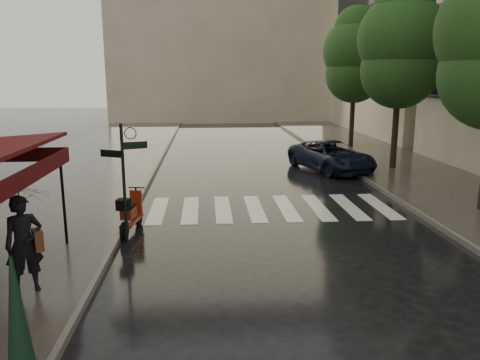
{
  "coord_description": "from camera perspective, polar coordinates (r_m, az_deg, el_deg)",
  "views": [
    {
      "loc": [
        0.87,
        -8.7,
        4.2
      ],
      "look_at": [
        1.82,
        4.02,
        1.4
      ],
      "focal_mm": 35.0,
      "sensor_mm": 36.0,
      "label": 1
    }
  ],
  "objects": [
    {
      "name": "sidewalk_near",
      "position": [
        21.78,
        -18.45,
        0.78
      ],
      "size": [
        6.0,
        60.0,
        0.12
      ],
      "primitive_type": "cube",
      "color": "#38332D",
      "rests_on": "ground"
    },
    {
      "name": "scooter",
      "position": [
        13.21,
        -13.2,
        -4.08
      ],
      "size": [
        0.6,
        1.73,
        1.15
      ],
      "rotation": [
        0.0,
        0.0,
        -0.16
      ],
      "color": "black",
      "rests_on": "ground"
    },
    {
      "name": "parasol_back",
      "position": [
        7.04,
        -25.6,
        -14.15
      ],
      "size": [
        0.37,
        0.37,
        2.0
      ],
      "color": "black",
      "rests_on": "sidewalk_near"
    },
    {
      "name": "pedestrian_with_umbrella",
      "position": [
        9.71,
        -25.22,
        -2.9
      ],
      "size": [
        1.56,
        1.57,
        2.59
      ],
      "rotation": [
        0.0,
        0.0,
        0.53
      ],
      "color": "black",
      "rests_on": "sidewalk_near"
    },
    {
      "name": "curb_far",
      "position": [
        22.1,
        13.15,
        1.3
      ],
      "size": [
        0.12,
        60.0,
        0.16
      ],
      "primitive_type": "cube",
      "color": "#595651",
      "rests_on": "ground"
    },
    {
      "name": "tree_far",
      "position": [
        29.1,
        13.87,
        14.51
      ],
      "size": [
        3.8,
        3.8,
        8.16
      ],
      "color": "black",
      "rests_on": "sidewalk_far"
    },
    {
      "name": "signpost",
      "position": [
        12.11,
        -13.99,
        0.74
      ],
      "size": [
        1.17,
        0.29,
        3.1
      ],
      "color": "black",
      "rests_on": "ground"
    },
    {
      "name": "tree_mid",
      "position": [
        22.46,
        19.04,
        15.29
      ],
      "size": [
        3.8,
        3.8,
        8.34
      ],
      "color": "black",
      "rests_on": "sidewalk_far"
    },
    {
      "name": "parked_car",
      "position": [
        21.94,
        11.06,
        2.9
      ],
      "size": [
        3.65,
        5.3,
        1.35
      ],
      "primitive_type": "imported",
      "rotation": [
        0.0,
        0.0,
        0.32
      ],
      "color": "black",
      "rests_on": "ground"
    },
    {
      "name": "crosswalk",
      "position": [
        15.43,
        3.75,
        -3.42
      ],
      "size": [
        7.85,
        3.2,
        0.01
      ],
      "color": "silver",
      "rests_on": "ground"
    },
    {
      "name": "curb_near",
      "position": [
        21.23,
        -10.45,
        0.97
      ],
      "size": [
        0.12,
        60.0,
        0.16
      ],
      "primitive_type": "cube",
      "color": "#595651",
      "rests_on": "ground"
    },
    {
      "name": "ground",
      "position": [
        9.69,
        -9.24,
        -13.45
      ],
      "size": [
        120.0,
        120.0,
        0.0
      ],
      "primitive_type": "plane",
      "color": "black",
      "rests_on": "ground"
    },
    {
      "name": "backdrop_building",
      "position": [
        47.1,
        -1.72,
        19.45
      ],
      "size": [
        22.0,
        6.0,
        20.0
      ],
      "primitive_type": "cube",
      "color": "tan",
      "rests_on": "ground"
    },
    {
      "name": "haussmann_far",
      "position": [
        38.39,
        21.03,
        19.16
      ],
      "size": [
        8.0,
        16.0,
        18.5
      ],
      "primitive_type": "cube",
      "color": "tan",
      "rests_on": "ground"
    },
    {
      "name": "sidewalk_far",
      "position": [
        23.09,
        19.79,
        1.32
      ],
      "size": [
        5.5,
        60.0,
        0.12
      ],
      "primitive_type": "cube",
      "color": "#38332D",
      "rests_on": "ground"
    }
  ]
}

